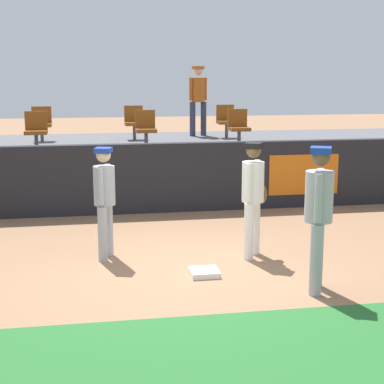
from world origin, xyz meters
TOP-DOWN VIEW (x-y plane):
  - ground_plane at (0.00, 0.00)m, footprint 60.00×60.00m
  - grass_foreground_strip at (0.00, -3.00)m, footprint 18.00×2.80m
  - first_base at (0.29, -0.18)m, footprint 0.40×0.40m
  - player_fielder_home at (1.19, 0.58)m, footprint 0.53×0.47m
  - player_runner_visitor at (-1.04, 0.87)m, footprint 0.41×0.46m
  - player_coach_visitor at (1.60, -1.03)m, footprint 0.47×0.49m
  - field_wall at (0.02, 3.87)m, footprint 18.00×0.26m
  - bleacher_platform at (0.00, 6.44)m, footprint 18.00×4.80m
  - seat_front_left at (-2.33, 5.31)m, footprint 0.47×0.44m
  - seat_back_left at (-2.32, 7.11)m, footprint 0.47×0.44m
  - seat_back_right at (2.28, 7.11)m, footprint 0.45×0.44m
  - seat_front_right at (2.15, 5.31)m, footprint 0.45×0.44m
  - seat_back_center at (-0.08, 7.11)m, footprint 0.46×0.44m
  - seat_front_center at (0.04, 5.31)m, footprint 0.45×0.44m
  - spectator_hooded at (1.67, 7.73)m, footprint 0.49×0.43m

SIDE VIEW (x-z plane):
  - ground_plane at x=0.00m, z-range 0.00..0.00m
  - grass_foreground_strip at x=0.00m, z-range 0.00..0.01m
  - first_base at x=0.29m, z-range 0.00..0.08m
  - bleacher_platform at x=0.00m, z-range 0.00..1.13m
  - field_wall at x=0.02m, z-range 0.00..1.40m
  - player_runner_visitor at x=-1.04m, z-range 0.14..1.84m
  - player_fielder_home at x=1.19m, z-range 0.14..1.90m
  - player_coach_visitor at x=1.60m, z-range 0.15..2.04m
  - seat_front_center at x=0.04m, z-range 1.18..2.02m
  - seat_front_right at x=2.15m, z-range 1.18..2.02m
  - seat_back_right at x=2.28m, z-range 1.18..2.02m
  - seat_back_center at x=-0.08m, z-range 1.18..2.02m
  - seat_back_left at x=-2.32m, z-range 1.18..2.02m
  - seat_front_left at x=-2.33m, z-range 1.18..2.02m
  - spectator_hooded at x=1.67m, z-range 1.28..3.09m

